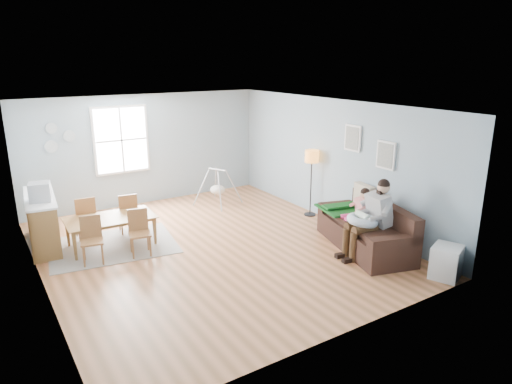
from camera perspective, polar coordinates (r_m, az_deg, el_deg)
room at (r=8.28m, az=-5.90°, el=8.67°), size 8.40×9.40×3.90m
window at (r=11.38m, az=-16.51°, el=6.25°), size 1.32×0.08×1.62m
pictures at (r=9.30m, az=13.90°, el=5.56°), size 0.05×1.34×0.74m
wall_plates at (r=11.06m, az=-23.59°, el=6.23°), size 0.67×0.02×0.66m
sofa at (r=9.03m, az=13.76°, el=-4.86°), size 1.55×2.42×0.91m
green_throw at (r=9.52m, az=11.19°, el=-1.96°), size 1.18×1.05×0.04m
beige_pillow at (r=9.44m, az=13.34°, el=-0.66°), size 0.25×0.55×0.54m
father at (r=8.54m, az=14.20°, el=-2.90°), size 1.04×0.54×1.44m
nursing_pillow at (r=8.49m, az=13.16°, el=-3.46°), size 0.74×0.73×0.23m
infant at (r=8.49m, az=13.08°, el=-2.85°), size 0.19×0.39×0.14m
toddler at (r=9.01m, az=12.81°, el=-1.82°), size 0.60×0.38×0.90m
floor_lamp at (r=10.39m, az=6.98°, el=3.76°), size 0.31×0.31×1.53m
storage_cube at (r=8.26m, az=22.68°, el=-8.09°), size 0.62×0.59×0.55m
rug at (r=9.38m, az=-17.42°, el=-6.41°), size 2.55×2.07×0.01m
dining_table at (r=9.28m, az=-17.57°, el=-4.80°), size 1.67×0.97×0.58m
chair_sw at (r=8.64m, az=-19.86°, el=-5.29°), size 0.46×0.46×0.85m
chair_se at (r=8.73m, az=-14.41°, el=-4.56°), size 0.45×0.45×0.85m
chair_nw at (r=9.71m, az=-20.53°, el=-2.77°), size 0.42×0.42×0.90m
chair_ne at (r=9.80m, az=-15.70°, el=-2.30°), size 0.44×0.44×0.86m
counter at (r=9.72m, az=-25.13°, el=-3.27°), size 0.70×1.83×1.00m
monitor at (r=9.21m, az=-25.43°, el=0.01°), size 0.43×0.41×0.35m
baby_swing at (r=11.33m, az=-4.82°, el=0.38°), size 1.19×1.20×0.91m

